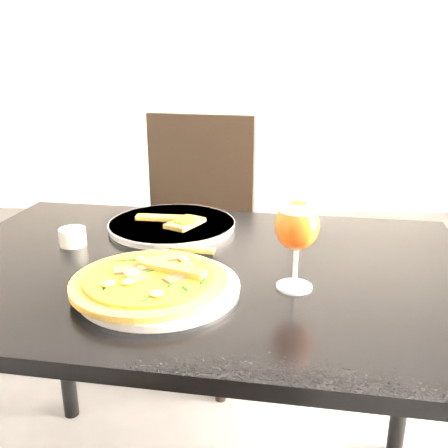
{
  "coord_description": "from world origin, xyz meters",
  "views": [
    {
      "loc": [
        0.14,
        -0.86,
        1.18
      ],
      "look_at": [
        0.11,
        0.19,
        0.83
      ],
      "focal_mm": 40.0,
      "sensor_mm": 36.0,
      "label": 1
    }
  ],
  "objects_px": {
    "beer_glass": "(297,226)",
    "chair_far": "(191,234)",
    "dining_table": "(200,301)",
    "pizza": "(150,280)"
  },
  "relations": [
    {
      "from": "beer_glass",
      "to": "chair_far",
      "type": "bearing_deg",
      "value": 108.04
    },
    {
      "from": "dining_table",
      "to": "beer_glass",
      "type": "bearing_deg",
      "value": -22.09
    },
    {
      "from": "dining_table",
      "to": "chair_far",
      "type": "bearing_deg",
      "value": 104.67
    },
    {
      "from": "dining_table",
      "to": "pizza",
      "type": "distance_m",
      "value": 0.2
    },
    {
      "from": "dining_table",
      "to": "chair_far",
      "type": "relative_size",
      "value": 1.33
    },
    {
      "from": "dining_table",
      "to": "pizza",
      "type": "xyz_separation_m",
      "value": [
        -0.08,
        -0.14,
        0.12
      ]
    },
    {
      "from": "dining_table",
      "to": "chair_far",
      "type": "distance_m",
      "value": 0.81
    },
    {
      "from": "dining_table",
      "to": "beer_glass",
      "type": "distance_m",
      "value": 0.31
    },
    {
      "from": "dining_table",
      "to": "pizza",
      "type": "height_order",
      "value": "pizza"
    },
    {
      "from": "chair_far",
      "to": "beer_glass",
      "type": "relative_size",
      "value": 5.47
    }
  ]
}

